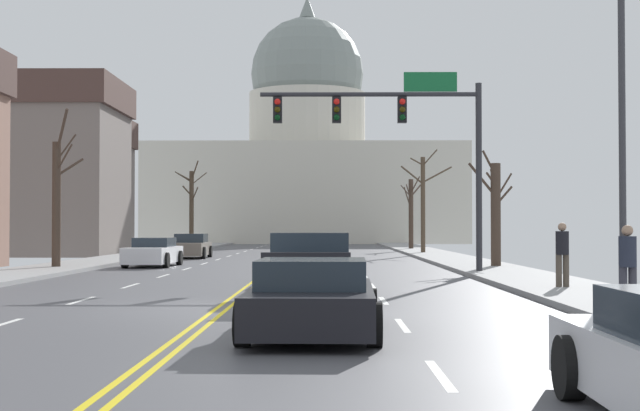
% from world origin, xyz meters
% --- Properties ---
extents(ground, '(20.00, 180.00, 0.20)m').
position_xyz_m(ground, '(0.00, -0.00, 0.02)').
color(ground, '#4D4D52').
extents(signal_gantry, '(7.91, 0.41, 7.10)m').
position_xyz_m(signal_gantry, '(4.82, 13.09, 5.26)').
color(signal_gantry, '#28282D').
rests_on(signal_gantry, ground).
extents(street_lamp_right, '(2.55, 0.24, 8.59)m').
position_xyz_m(street_lamp_right, '(7.88, -0.63, 5.21)').
color(street_lamp_right, '#333338').
rests_on(street_lamp_right, ground).
extents(capitol_building, '(32.60, 19.67, 26.85)m').
position_xyz_m(capitol_building, '(0.00, 78.52, 8.53)').
color(capitol_building, beige).
rests_on(capitol_building, ground).
extents(sedan_near_00, '(2.03, 4.23, 1.16)m').
position_xyz_m(sedan_near_00, '(1.58, 8.32, 0.54)').
color(sedan_near_00, '#6B6056').
rests_on(sedan_near_00, ground).
extents(pickup_truck_near_01, '(2.33, 5.71, 1.56)m').
position_xyz_m(pickup_truck_near_01, '(1.78, 2.59, 0.71)').
color(pickup_truck_near_01, black).
rests_on(pickup_truck_near_01, ground).
extents(sedan_near_02, '(2.20, 4.71, 1.20)m').
position_xyz_m(sedan_near_02, '(1.97, -4.70, 0.56)').
color(sedan_near_02, black).
rests_on(sedan_near_02, ground).
extents(sedan_oncoming_00, '(2.03, 4.70, 1.23)m').
position_xyz_m(sedan_oncoming_00, '(-5.29, 19.72, 0.58)').
color(sedan_oncoming_00, silver).
rests_on(sedan_oncoming_00, ground).
extents(sedan_oncoming_01, '(2.03, 4.41, 1.32)m').
position_xyz_m(sedan_oncoming_01, '(-5.26, 30.02, 0.61)').
color(sedan_oncoming_01, '#6B6056').
rests_on(sedan_oncoming_01, ground).
extents(flank_building_00, '(13.90, 8.37, 10.43)m').
position_xyz_m(flank_building_00, '(-17.04, 34.40, 5.28)').
color(flank_building_00, slate).
rests_on(flank_building_00, ground).
extents(flank_building_02, '(11.70, 10.07, 9.55)m').
position_xyz_m(flank_building_02, '(-18.07, 44.33, 4.84)').
color(flank_building_02, slate).
rests_on(flank_building_02, ground).
extents(bare_tree_00, '(1.95, 1.30, 4.68)m').
position_xyz_m(bare_tree_00, '(8.95, 17.24, 2.35)').
color(bare_tree_00, '#423328').
rests_on(bare_tree_00, ground).
extents(bare_tree_01, '(2.77, 2.06, 6.62)m').
position_xyz_m(bare_tree_01, '(-8.29, 50.24, 3.28)').
color(bare_tree_01, '#4C3D2D').
rests_on(bare_tree_01, ground).
extents(bare_tree_02, '(3.15, 1.70, 6.25)m').
position_xyz_m(bare_tree_02, '(8.08, 36.23, 3.30)').
color(bare_tree_02, '#4C3D2D').
rests_on(bare_tree_02, ground).
extents(bare_tree_03, '(1.04, 1.77, 6.14)m').
position_xyz_m(bare_tree_03, '(-8.47, 16.43, 2.79)').
color(bare_tree_03, '#423328').
rests_on(bare_tree_03, ground).
extents(bare_tree_04, '(1.65, 2.85, 5.13)m').
position_xyz_m(bare_tree_04, '(8.24, 45.98, 2.80)').
color(bare_tree_04, '#423328').
rests_on(bare_tree_04, ground).
extents(pedestrian_00, '(0.35, 0.34, 1.61)m').
position_xyz_m(pedestrian_00, '(8.07, -1.30, 1.03)').
color(pedestrian_00, '#33333D').
rests_on(pedestrian_00, ground).
extents(pedestrian_01, '(0.35, 0.34, 1.67)m').
position_xyz_m(pedestrian_01, '(8.33, 4.60, 1.07)').
color(pedestrian_01, '#4C4238').
rests_on(pedestrian_01, ground).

